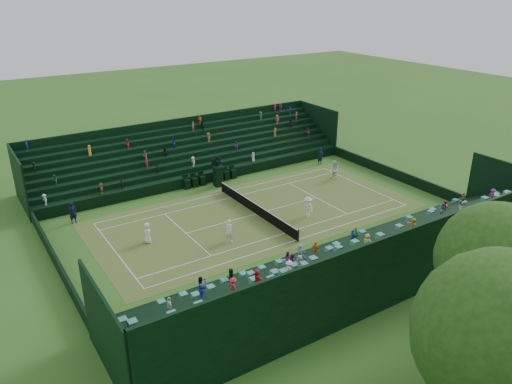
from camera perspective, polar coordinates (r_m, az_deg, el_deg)
ground at (r=41.49m, az=0.00°, el=-2.55°), size 160.00×160.00×0.00m
court_surface at (r=41.49m, az=0.00°, el=-2.54°), size 12.97×26.77×0.01m
perimeter_wall_north at (r=51.01m, az=15.19°, el=2.17°), size 17.17×0.20×1.00m
perimeter_wall_south at (r=36.20m, az=-21.84°, el=-7.45°), size 17.17×0.20×1.00m
perimeter_wall_east at (r=35.22m, az=7.55°, el=-6.74°), size 0.20×31.77×1.00m
perimeter_wall_west at (r=48.08m, az=-5.48°, el=1.63°), size 0.20×31.77×1.00m
north_grandstand at (r=32.09m, az=12.46°, el=-8.09°), size 6.60×32.00×4.90m
south_grandstand at (r=51.27m, az=-7.70°, el=4.12°), size 6.60×32.00×4.90m
tennis_net at (r=41.27m, az=0.00°, el=-1.89°), size 11.67×0.10×1.06m
umpire_chair at (r=46.97m, az=-4.36°, el=2.14°), size 0.94×0.94×2.94m
courtside_chairs at (r=47.99m, az=-5.23°, el=1.58°), size 0.59×5.56×1.29m
player_near_west at (r=37.56m, az=-12.33°, el=-4.59°), size 0.79×0.51×1.61m
player_near_east at (r=36.88m, az=-3.06°, el=-4.41°), size 0.79×0.71×1.82m
player_far_west at (r=49.12m, az=8.93°, el=2.47°), size 0.97×0.77×1.90m
player_far_east at (r=40.93m, az=5.94°, el=-1.71°), size 1.17×0.73×1.74m
line_judge_north at (r=53.15m, az=7.36°, el=4.10°), size 0.49×0.70×1.84m
line_judge_south at (r=42.24m, az=-20.19°, el=-2.23°), size 0.56×0.73×1.78m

